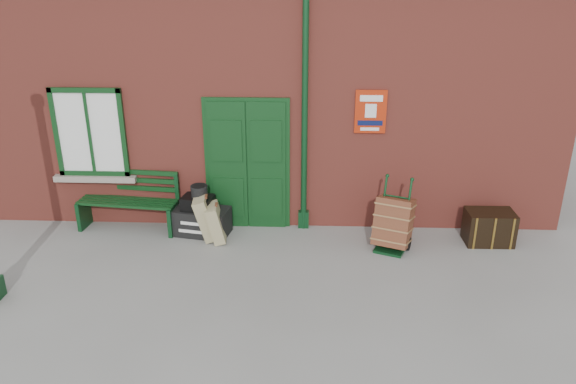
# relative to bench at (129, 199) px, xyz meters

# --- Properties ---
(ground) EXTENTS (80.00, 80.00, 0.00)m
(ground) POSITION_rel_bench_xyz_m (2.32, -1.33, -0.52)
(ground) COLOR gray
(ground) RESTS_ON ground
(station_building) EXTENTS (10.30, 4.30, 4.36)m
(station_building) POSITION_rel_bench_xyz_m (2.32, 2.16, 1.64)
(station_building) COLOR #9F4033
(station_building) RESTS_ON ground
(bench) EXTENTS (1.72, 0.69, 1.04)m
(bench) POSITION_rel_bench_xyz_m (0.00, 0.00, 0.00)
(bench) COLOR #0E3615
(bench) RESTS_ON ground
(houdini_trunk) EXTENTS (0.98, 0.65, 0.45)m
(houdini_trunk) POSITION_rel_bench_xyz_m (1.27, -0.21, -0.29)
(houdini_trunk) COLOR black
(houdini_trunk) RESTS_ON ground
(strongbox) EXTENTS (0.56, 0.45, 0.23)m
(strongbox) POSITION_rel_bench_xyz_m (1.22, -0.21, 0.04)
(strongbox) COLOR black
(strongbox) RESTS_ON houdini_trunk
(hatbox) EXTENTS (0.32, 0.32, 0.18)m
(hatbox) POSITION_rel_bench_xyz_m (1.25, -0.18, 0.25)
(hatbox) COLOR black
(hatbox) RESTS_ON strongbox
(suitcase_back) EXTENTS (0.44, 0.55, 0.75)m
(suitcase_back) POSITION_rel_bench_xyz_m (1.37, -0.34, -0.15)
(suitcase_back) COLOR tan
(suitcase_back) RESTS_ON ground
(suitcase_front) EXTENTS (0.36, 0.49, 0.64)m
(suitcase_front) POSITION_rel_bench_xyz_m (1.55, -0.44, -0.20)
(suitcase_front) COLOR tan
(suitcase_front) RESTS_ON ground
(porter_trolley) EXTENTS (0.74, 0.76, 1.15)m
(porter_trolley) POSITION_rel_bench_xyz_m (4.40, -0.59, -0.08)
(porter_trolley) COLOR #0D3619
(porter_trolley) RESTS_ON ground
(dark_trunk) EXTENTS (0.76, 0.50, 0.54)m
(dark_trunk) POSITION_rel_bench_xyz_m (5.99, -0.33, -0.25)
(dark_trunk) COLOR black
(dark_trunk) RESTS_ON ground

